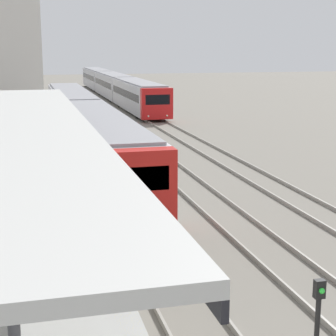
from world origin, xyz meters
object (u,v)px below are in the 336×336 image
at_px(person_on_platform, 64,184).
at_px(train_far, 114,85).
at_px(signal_post_near, 318,316).
at_px(train_near, 84,121).

distance_m(person_on_platform, train_far, 50.57).
xyz_separation_m(person_on_platform, train_far, (9.43, 49.68, -0.28)).
bearing_deg(signal_post_near, train_far, 84.75).
distance_m(person_on_platform, train_near, 17.07).
height_order(train_near, train_far, train_near).
xyz_separation_m(train_far, signal_post_near, (-5.36, -58.27, -0.46)).
relative_size(person_on_platform, train_far, 0.04).
height_order(person_on_platform, train_near, train_near).
bearing_deg(train_near, train_far, 77.90).
relative_size(train_near, signal_post_near, 17.82).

